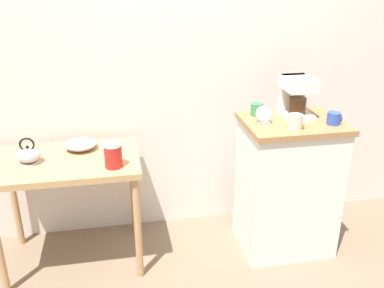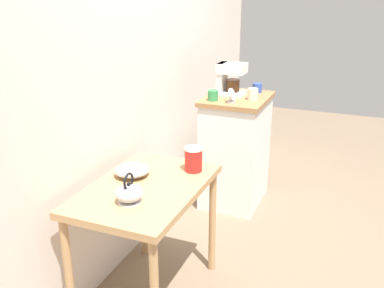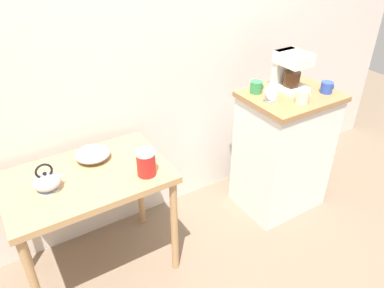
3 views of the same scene
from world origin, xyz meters
name	(u,v)px [view 3 (image 3 of 3)]	position (x,y,z in m)	size (l,w,h in m)	color
ground_plane	(190,232)	(0.00, 0.00, 0.00)	(8.00, 8.00, 0.00)	#7A6651
back_wall	(167,20)	(0.10, 0.44, 1.40)	(4.40, 0.10, 2.80)	silver
wooden_table	(89,189)	(-0.64, 0.04, 0.65)	(0.89, 0.58, 0.74)	tan
kitchen_counter	(283,151)	(0.78, -0.05, 0.47)	(0.63, 0.49, 0.93)	white
bowl_stoneware	(93,154)	(-0.56, 0.17, 0.78)	(0.20, 0.20, 0.06)	#9E998C
teakettle	(47,181)	(-0.85, 0.02, 0.80)	(0.17, 0.14, 0.16)	#B2B5BA
canister_enamel	(146,163)	(-0.36, -0.12, 0.82)	(0.11, 0.11, 0.15)	red
coffee_maker	(290,69)	(0.82, 0.04, 1.07)	(0.18, 0.22, 0.26)	white
mug_blue	(327,87)	(0.99, -0.15, 0.97)	(0.09, 0.08, 0.08)	#2D4CAD
mug_tall_green	(256,87)	(0.58, 0.09, 0.97)	(0.09, 0.08, 0.08)	#338C4C
mug_small_cream	(303,97)	(0.73, -0.19, 0.97)	(0.09, 0.08, 0.09)	beige
table_clock	(271,94)	(0.57, -0.06, 0.98)	(0.10, 0.05, 0.11)	#B2B5BA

